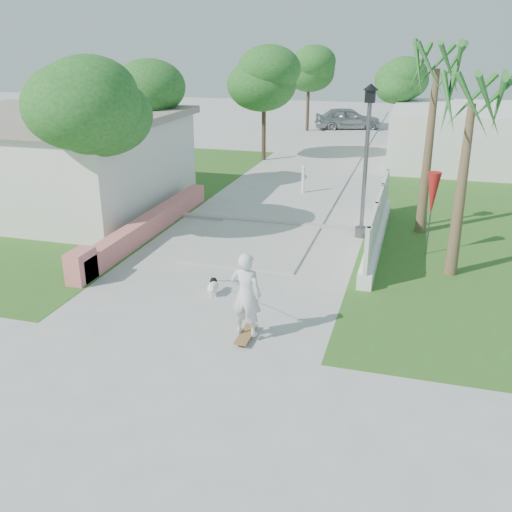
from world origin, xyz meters
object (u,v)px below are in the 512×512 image
(street_lamp, at_px, (366,157))
(bollard, at_px, (303,179))
(parked_car, at_px, (348,118))
(skateboarder, at_px, (228,283))
(dog, at_px, (213,286))
(patio_umbrella, at_px, (433,195))

(street_lamp, distance_m, bollard, 5.56)
(street_lamp, height_order, parked_car, street_lamp)
(street_lamp, distance_m, parked_car, 22.03)
(street_lamp, distance_m, skateboarder, 6.68)
(parked_car, bearing_deg, dog, 162.95)
(dog, bearing_deg, street_lamp, 44.09)
(parked_car, bearing_deg, skateboarder, 164.36)
(skateboarder, bearing_deg, dog, -50.05)
(street_lamp, bearing_deg, bollard, 120.96)
(skateboarder, height_order, parked_car, skateboarder)
(street_lamp, height_order, dog, street_lamp)
(street_lamp, relative_size, skateboarder, 1.85)
(street_lamp, relative_size, parked_car, 1.05)
(bollard, height_order, patio_umbrella, patio_umbrella)
(bollard, bearing_deg, skateboarder, -86.99)
(skateboarder, distance_m, dog, 1.33)
(patio_umbrella, distance_m, dog, 6.47)
(dog, bearing_deg, skateboarder, -71.18)
(street_lamp, bearing_deg, dog, -118.95)
(street_lamp, relative_size, patio_umbrella, 1.93)
(street_lamp, distance_m, patio_umbrella, 2.27)
(skateboarder, bearing_deg, street_lamp, -105.16)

